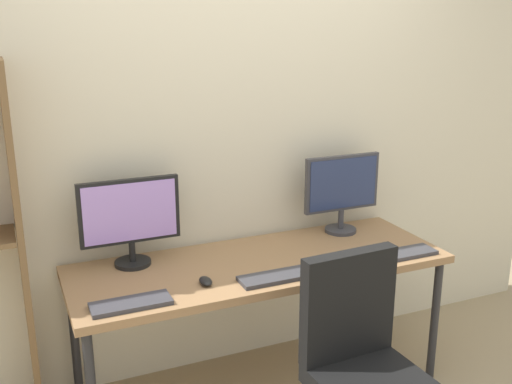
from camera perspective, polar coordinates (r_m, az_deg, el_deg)
wall_back at (r=3.25m, az=-2.61°, el=5.23°), size 4.31×0.10×2.60m
desk at (r=3.07m, az=0.38°, el=-7.52°), size 1.91×0.68×0.74m
monitor_left at (r=2.98m, az=-11.92°, el=-2.38°), size 0.49×0.18×0.44m
monitor_right at (r=3.40m, az=8.20°, el=0.28°), size 0.46×0.18×0.45m
keyboard_left at (r=2.65m, az=-11.84°, el=-10.38°), size 0.34×0.13×0.02m
keyboard_center at (r=2.85m, az=2.27°, el=-8.04°), size 0.40×0.13×0.02m
keyboard_right at (r=3.20m, az=13.78°, el=-5.74°), size 0.36×0.13×0.02m
computer_mouse at (r=2.79m, az=-4.82°, el=-8.47°), size 0.06×0.10×0.03m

